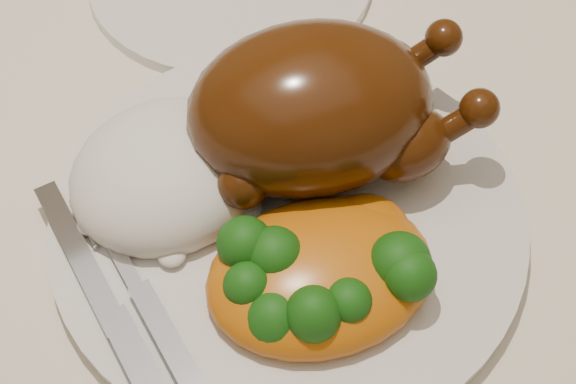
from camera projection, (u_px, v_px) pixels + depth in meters
dining_table at (106, 239)px, 0.63m from camera, size 1.60×0.90×0.76m
tablecloth at (88, 183)px, 0.57m from camera, size 1.73×1.03×0.18m
dinner_plate at (288, 217)px, 0.51m from camera, size 0.33×0.33×0.01m
roast_chicken at (318, 107)px, 0.49m from camera, size 0.20×0.16×0.10m
rice_mound at (168, 174)px, 0.50m from camera, size 0.14×0.12×0.07m
mac_and_cheese at (324, 272)px, 0.46m from camera, size 0.16×0.13×0.06m
cutlery at (133, 319)px, 0.45m from camera, size 0.04×0.18×0.01m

